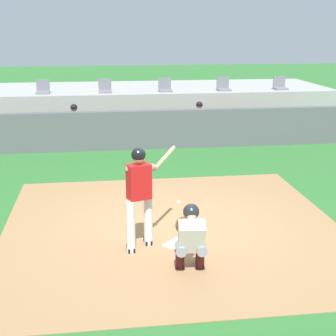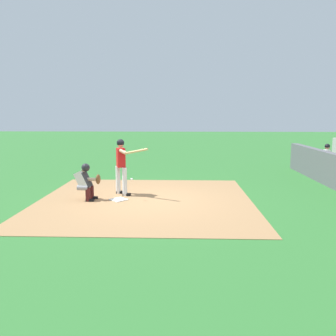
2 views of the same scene
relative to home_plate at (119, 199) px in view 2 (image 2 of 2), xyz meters
name	(u,v)px [view 2 (image 2 of 2)]	position (x,y,z in m)	size (l,w,h in m)	color
ground_plane	(145,200)	(0.00, 0.80, -0.02)	(80.00, 80.00, 0.00)	#2D6B2D
dirt_infield	(145,200)	(0.00, 0.80, -0.02)	(6.40, 6.40, 0.01)	#9E754C
home_plate	(119,199)	(0.00, 0.00, 0.00)	(0.44, 0.44, 0.02)	white
batter_at_plate	(122,163)	(-0.68, 0.00, 1.01)	(0.99, 1.15, 1.80)	silver
catcher_crouched	(86,180)	(0.01, -0.96, 0.58)	(0.51, 1.76, 1.13)	gray
dugout_player_0	(324,158)	(-5.12, 8.14, 0.65)	(0.49, 0.70, 1.30)	#939399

